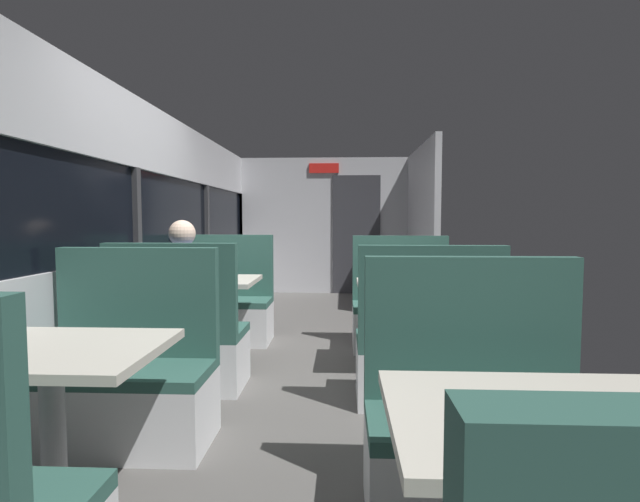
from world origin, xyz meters
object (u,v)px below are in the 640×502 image
bench_mid_window_facing_entry (225,310)px  bench_rear_aisle_facing_entry (401,315)px  dining_table_mid_window (206,290)px  bench_mid_window_facing_end (179,345)px  bench_front_aisle_facing_entry (478,441)px  bench_near_window_facing_entry (128,385)px  dining_table_front_aisle (553,449)px  dining_table_near_window (51,370)px  dining_table_rear_aisle (412,295)px  bench_rear_aisle_facing_end (426,356)px  seated_passenger (182,316)px

bench_mid_window_facing_entry → bench_rear_aisle_facing_entry: (1.79, -0.20, 0.00)m
dining_table_mid_window → bench_mid_window_facing_end: bench_mid_window_facing_end is taller
bench_front_aisle_facing_entry → bench_near_window_facing_entry: bearing=161.5°
bench_mid_window_facing_entry → bench_rear_aisle_facing_entry: size_ratio=1.00×
bench_front_aisle_facing_entry → dining_table_front_aisle: bearing=-90.0°
dining_table_mid_window → dining_table_front_aisle: same height
dining_table_near_window → bench_rear_aisle_facing_entry: bearing=57.0°
dining_table_mid_window → dining_table_rear_aisle: same height
dining_table_near_window → bench_near_window_facing_entry: bearing=90.0°
dining_table_rear_aisle → bench_rear_aisle_facing_entry: size_ratio=0.82×
bench_rear_aisle_facing_end → seated_passenger: seated_passenger is taller
dining_table_near_window → dining_table_mid_window: 2.26m
dining_table_front_aisle → bench_rear_aisle_facing_entry: bearing=90.0°
bench_near_window_facing_entry → bench_front_aisle_facing_entry: same height
dining_table_front_aisle → seated_passenger: seated_passenger is taller
dining_table_rear_aisle → bench_front_aisle_facing_entry: bearing=-90.0°
dining_table_near_window → bench_rear_aisle_facing_end: size_ratio=0.82×
bench_mid_window_facing_end → dining_table_near_window: bearing=-90.0°
bench_near_window_facing_entry → seated_passenger: 0.95m
bench_mid_window_facing_entry → dining_table_rear_aisle: size_ratio=1.22×
bench_near_window_facing_entry → bench_mid_window_facing_entry: size_ratio=1.00×
dining_table_mid_window → bench_rear_aisle_facing_end: bench_rear_aisle_facing_end is taller
dining_table_mid_window → dining_table_rear_aisle: 1.80m
bench_rear_aisle_facing_entry → seated_passenger: size_ratio=0.87×
dining_table_front_aisle → bench_rear_aisle_facing_end: 1.98m
bench_near_window_facing_entry → bench_mid_window_facing_entry: bearing=90.0°
bench_mid_window_facing_end → bench_front_aisle_facing_entry: same height
dining_table_near_window → bench_near_window_facing_entry: (0.00, 0.70, -0.31)m
bench_near_window_facing_entry → dining_table_front_aisle: (1.79, -1.30, 0.31)m
dining_table_front_aisle → bench_front_aisle_facing_entry: (0.00, 0.70, -0.31)m
bench_front_aisle_facing_entry → bench_rear_aisle_facing_end: (0.00, 1.26, 0.00)m
dining_table_front_aisle → bench_front_aisle_facing_entry: bearing=90.0°
bench_mid_window_facing_end → bench_rear_aisle_facing_end: size_ratio=1.00×
dining_table_front_aisle → bench_rear_aisle_facing_end: bench_rear_aisle_facing_end is taller
bench_mid_window_facing_end → bench_rear_aisle_facing_end: bearing=-6.4°
bench_rear_aisle_facing_entry → bench_rear_aisle_facing_end: bearing=-90.0°
bench_front_aisle_facing_entry → bench_rear_aisle_facing_end: bearing=90.0°
dining_table_near_window → bench_front_aisle_facing_entry: bearing=3.2°
bench_mid_window_facing_entry → dining_table_mid_window: bearing=-90.0°
bench_rear_aisle_facing_end → bench_rear_aisle_facing_entry: size_ratio=1.00×
bench_mid_window_facing_end → bench_rear_aisle_facing_entry: 2.15m
dining_table_front_aisle → bench_rear_aisle_facing_entry: (0.00, 3.36, -0.31)m
seated_passenger → bench_mid_window_facing_entry: bearing=90.0°
bench_near_window_facing_entry → dining_table_mid_window: (0.00, 1.56, 0.31)m
bench_front_aisle_facing_entry → bench_mid_window_facing_end: bearing=140.8°
dining_table_rear_aisle → bench_rear_aisle_facing_entry: bearing=90.0°
bench_front_aisle_facing_entry → bench_rear_aisle_facing_end: same height
dining_table_near_window → bench_mid_window_facing_end: 1.59m
bench_mid_window_facing_entry → dining_table_front_aisle: bearing=-63.3°
bench_near_window_facing_entry → dining_table_front_aisle: bearing=-36.0°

